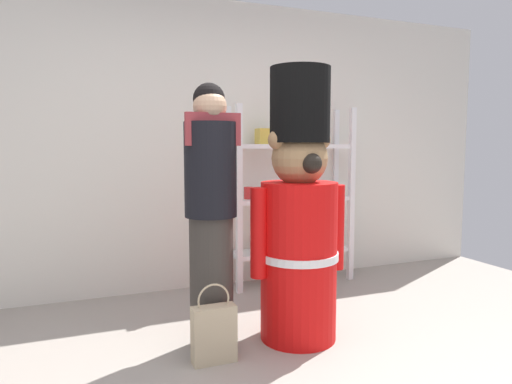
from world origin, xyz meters
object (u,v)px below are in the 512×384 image
merchandise_shelf (291,193)px  person_shopper (211,212)px  shopping_bag (214,333)px  teddy_bear_guard (299,220)px

merchandise_shelf → person_shopper: size_ratio=0.98×
merchandise_shelf → shopping_bag: merchandise_shelf is taller
merchandise_shelf → shopping_bag: (-1.16, -1.34, -0.67)m
merchandise_shelf → person_shopper: (-1.11, -1.12, 0.03)m
person_shopper → shopping_bag: 0.73m
merchandise_shelf → teddy_bear_guard: bearing=-113.7°
teddy_bear_guard → person_shopper: (-0.58, 0.08, 0.08)m
teddy_bear_guard → shopping_bag: 0.90m
merchandise_shelf → teddy_bear_guard: size_ratio=0.92×
merchandise_shelf → teddy_bear_guard: teddy_bear_guard is taller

